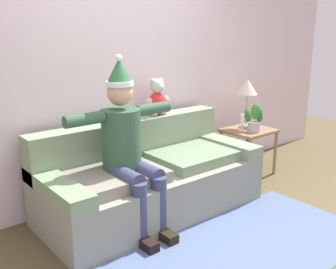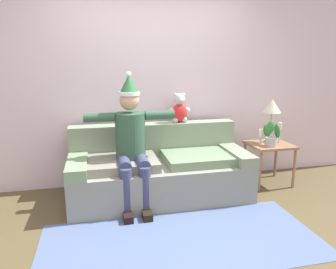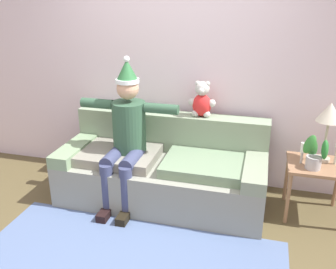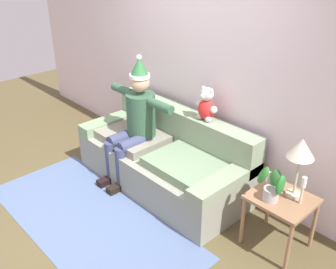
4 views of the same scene
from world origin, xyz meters
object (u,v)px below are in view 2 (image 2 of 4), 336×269
Objects in this scene: couch at (159,170)px; candle_tall at (261,135)px; candle_short at (280,130)px; potted_plant at (271,135)px; person_seated at (131,140)px; table_lamp at (272,108)px; side_table at (269,150)px; teddy_bear at (179,109)px.

couch is 1.41m from candle_tall.
couch is at bearing -177.31° from candle_short.
potted_plant is 0.13m from candle_tall.
person_seated reaches higher than candle_short.
couch is at bearing -174.97° from table_lamp.
person_seated is 1.80m from potted_plant.
couch is 3.83× the size of side_table.
couch is 5.86× the size of potted_plant.
teddy_bear is 1.80× the size of candle_tall.
potted_plant is at bearing 3.20° from person_seated.
person_seated is 5.53× the size of candle_short.
couch is 9.98× the size of candle_tall.
person_seated reaches higher than table_lamp.
teddy_bear is 1.32m from side_table.
side_table is 0.56m from table_lamp.
couch reaches higher than side_table.
potted_plant is at bearing -17.96° from teddy_bear.
couch is 0.82m from teddy_bear.
teddy_bear is at bearing 34.30° from person_seated.
person_seated reaches higher than couch.
person_seated is at bearing -173.63° from side_table.
person_seated is 1.89m from side_table.
couch is 7.74× the size of candle_short.
teddy_bear is 1.24m from table_lamp.
table_lamp is at bearing -7.30° from teddy_bear.
potted_plant is (-0.11, -0.21, -0.31)m from table_lamp.
table_lamp is (0.05, 0.10, 0.55)m from side_table.
candle_short is at bearing -29.77° from table_lamp.
person_seated is 2.60× the size of table_lamp.
potted_plant is (1.12, -0.36, -0.32)m from teddy_bear.
potted_plant reaches higher than couch.
teddy_bear reaches higher than couch.
person_seated is 3.96× the size of teddy_bear.
potted_plant is at bearing -2.69° from couch.
candle_short is (0.21, 0.15, 0.03)m from potted_plant.
side_table is 2.61× the size of candle_tall.
couch is 1.40× the size of person_seated.
couch is 3.63× the size of table_lamp.
candle_tall reaches higher than side_table.
teddy_bear is at bearing 167.71° from side_table.
couch is at bearing -138.67° from teddy_bear.
person_seated reaches higher than teddy_bear.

